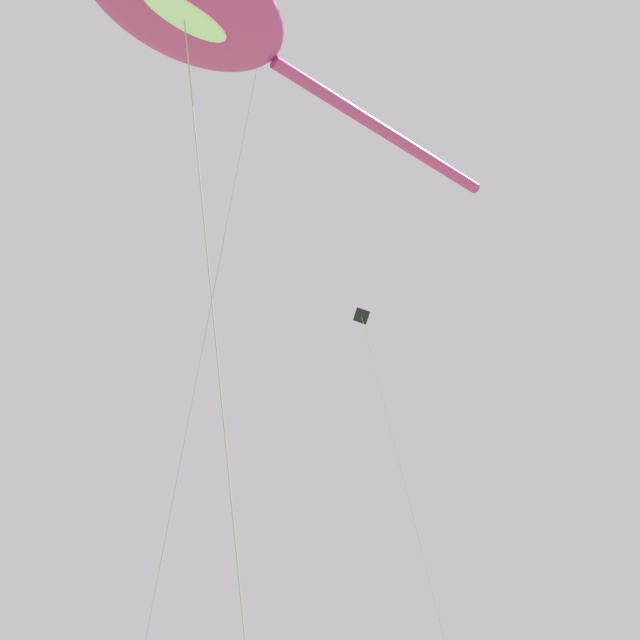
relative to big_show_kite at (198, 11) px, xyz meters
The scene contains 2 objects.
big_show_kite is the anchor object (origin of this frame).
small_kite_streamer_purple 13.44m from the big_show_kite, 11.35° to the left, with size 0.50×3.23×13.54m.
Camera 1 is at (-7.86, 4.15, 1.95)m, focal length 39.66 mm.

